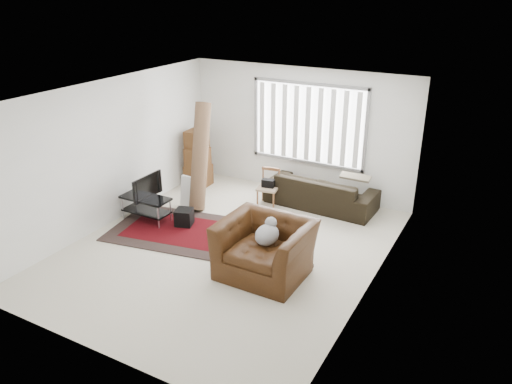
{
  "coord_description": "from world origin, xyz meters",
  "views": [
    {
      "loc": [
        4.07,
        -6.41,
        4.26
      ],
      "look_at": [
        0.42,
        0.28,
        1.05
      ],
      "focal_mm": 35.0,
      "sensor_mm": 36.0,
      "label": 1
    }
  ],
  "objects_px": {
    "sofa": "(321,187)",
    "armchair": "(265,245)",
    "tv_stand": "(146,204)",
    "side_chair": "(268,186)",
    "moving_boxes": "(198,160)"
  },
  "relations": [
    {
      "from": "moving_boxes",
      "to": "side_chair",
      "type": "xyz_separation_m",
      "value": [
        1.9,
        -0.22,
        -0.16
      ]
    },
    {
      "from": "armchair",
      "to": "moving_boxes",
      "type": "bearing_deg",
      "value": 140.45
    },
    {
      "from": "armchair",
      "to": "sofa",
      "type": "bearing_deg",
      "value": 94.72
    },
    {
      "from": "sofa",
      "to": "armchair",
      "type": "relative_size",
      "value": 1.62
    },
    {
      "from": "moving_boxes",
      "to": "armchair",
      "type": "relative_size",
      "value": 0.91
    },
    {
      "from": "sofa",
      "to": "armchair",
      "type": "bearing_deg",
      "value": 96.32
    },
    {
      "from": "armchair",
      "to": "tv_stand",
      "type": "bearing_deg",
      "value": 168.98
    },
    {
      "from": "tv_stand",
      "to": "moving_boxes",
      "type": "relative_size",
      "value": 0.77
    },
    {
      "from": "sofa",
      "to": "moving_boxes",
      "type": "bearing_deg",
      "value": 6.92
    },
    {
      "from": "sofa",
      "to": "side_chair",
      "type": "xyz_separation_m",
      "value": [
        -0.97,
        -0.45,
        -0.01
      ]
    },
    {
      "from": "tv_stand",
      "to": "side_chair",
      "type": "bearing_deg",
      "value": 45.82
    },
    {
      "from": "moving_boxes",
      "to": "side_chair",
      "type": "height_order",
      "value": "moving_boxes"
    },
    {
      "from": "moving_boxes",
      "to": "sofa",
      "type": "distance_m",
      "value": 2.89
    },
    {
      "from": "sofa",
      "to": "tv_stand",
      "type": "bearing_deg",
      "value": 41.92
    },
    {
      "from": "sofa",
      "to": "armchair",
      "type": "height_order",
      "value": "armchair"
    }
  ]
}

